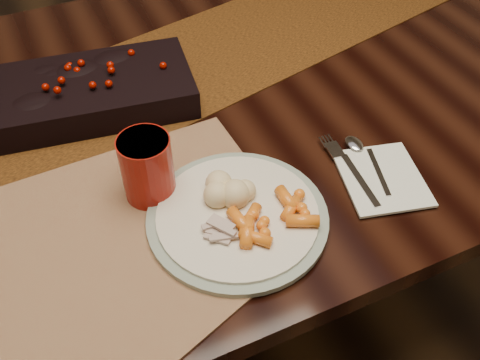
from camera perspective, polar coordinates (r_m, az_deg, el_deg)
name	(u,v)px	position (r m, az deg, el deg)	size (l,w,h in m)	color
floor	(213,302)	(1.63, -2.86, -12.87)	(5.00, 5.00, 0.00)	black
dining_table	(208,222)	(1.32, -3.45, -4.52)	(1.80, 1.00, 0.75)	black
table_runner	(158,78)	(1.13, -8.73, 10.70)	(1.58, 0.33, 0.00)	black
centerpiece	(88,89)	(1.06, -15.92, 9.36)	(0.39, 0.20, 0.08)	black
placemat_main	(79,286)	(0.80, -16.80, -10.76)	(0.50, 0.37, 0.00)	#906853
placemat_second	(123,230)	(0.84, -12.37, -5.24)	(0.48, 0.36, 0.00)	brown
dinner_plate	(237,216)	(0.83, -0.27, -3.89)	(0.28, 0.28, 0.02)	beige
baby_carrots	(277,221)	(0.80, 3.92, -4.35)	(0.12, 0.10, 0.02)	orange
mashed_potatoes	(227,182)	(0.83, -1.39, -0.17)	(0.09, 0.08, 0.05)	beige
turkey_shreds	(225,229)	(0.79, -1.64, -5.23)	(0.07, 0.06, 0.02)	#AC9F97
napkin	(382,178)	(0.92, 14.91, 0.20)	(0.13, 0.15, 0.01)	silver
fork	(353,172)	(0.91, 12.00, 0.85)	(0.02, 0.16, 0.00)	silver
spoon	(370,163)	(0.94, 13.75, 1.81)	(0.03, 0.14, 0.00)	silver
red_cup	(147,168)	(0.84, -9.87, 1.29)	(0.08, 0.08, 0.11)	maroon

